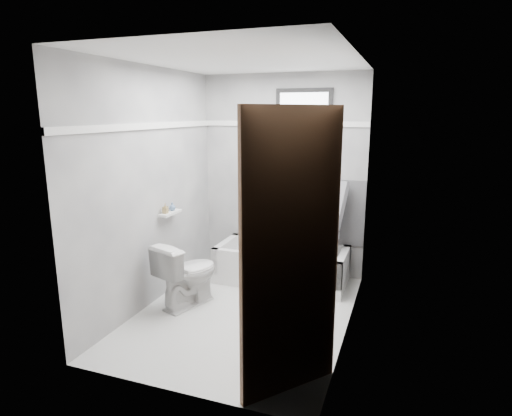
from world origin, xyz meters
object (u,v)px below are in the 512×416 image
at_px(office_chair, 307,228).
at_px(door, 319,277).
at_px(bathtub, 282,264).
at_px(soap_bottle_a, 165,208).
at_px(toilet, 188,274).
at_px(soap_bottle_b, 172,206).

height_order(office_chair, door, door).
height_order(bathtub, soap_bottle_a, soap_bottle_a).
bearing_deg(toilet, soap_bottle_b, -22.14).
bearing_deg(door, soap_bottle_a, 143.30).
distance_m(office_chair, soap_bottle_b, 1.53).
xyz_separation_m(toilet, door, (1.60, -1.28, 0.66)).
height_order(soap_bottle_a, soap_bottle_b, soap_bottle_a).
distance_m(office_chair, door, 2.34).
distance_m(bathtub, office_chair, 0.54).
height_order(toilet, soap_bottle_a, soap_bottle_a).
bearing_deg(soap_bottle_a, toilet, -24.81).
bearing_deg(soap_bottle_b, soap_bottle_a, -90.00).
distance_m(office_chair, soap_bottle_a, 1.60).
xyz_separation_m(bathtub, soap_bottle_a, (-1.05, -0.78, 0.76)).
xyz_separation_m(office_chair, soap_bottle_a, (-1.34, -0.81, 0.30)).
bearing_deg(door, toilet, 141.27).
height_order(toilet, door, door).
distance_m(door, soap_bottle_a, 2.40).
distance_m(bathtub, toilet, 1.19).
xyz_separation_m(toilet, soap_bottle_a, (-0.32, 0.15, 0.63)).
relative_size(toilet, soap_bottle_a, 6.24).
distance_m(toilet, soap_bottle_a, 0.72).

